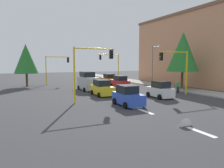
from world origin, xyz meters
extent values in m
plane|color=#353538|center=(0.00, 0.00, 0.00)|extent=(120.00, 120.00, 0.00)
cube|color=gray|center=(-5.00, 10.50, 0.07)|extent=(80.00, 4.00, 0.15)
cube|color=silver|center=(12.30, -3.00, 0.01)|extent=(2.20, 0.36, 0.01)
cone|color=silver|center=(11.00, -3.00, 0.01)|extent=(0.01, 1.10, 1.10)
cube|color=silver|center=(18.30, -3.00, 0.01)|extent=(2.20, 0.36, 0.01)
cone|color=silver|center=(17.00, -3.00, 0.01)|extent=(0.01, 1.10, 1.10)
cube|color=tan|center=(-3.98, 18.50, 6.28)|extent=(24.48, 9.00, 12.57)
cube|color=brown|center=(-3.98, 18.50, 12.82)|extent=(24.78, 9.30, 0.50)
cylinder|color=yellow|center=(6.00, -7.50, 2.89)|extent=(0.18, 0.18, 5.78)
cylinder|color=yellow|center=(6.00, -5.25, 5.63)|extent=(0.12, 4.50, 0.12)
cube|color=black|center=(6.00, -3.36, 5.05)|extent=(0.36, 0.32, 0.96)
sphere|color=red|center=(6.00, -3.18, 5.35)|extent=(0.18, 0.18, 0.18)
sphere|color=yellow|center=(6.00, -3.18, 5.05)|extent=(0.18, 0.18, 0.18)
sphere|color=green|center=(6.00, -3.18, 4.75)|extent=(0.18, 0.18, 0.18)
cylinder|color=yellow|center=(-14.00, -7.50, 2.66)|extent=(0.18, 0.18, 5.31)
cylinder|color=yellow|center=(-14.00, -5.25, 5.16)|extent=(0.12, 4.50, 0.12)
cube|color=black|center=(-14.00, -3.36, 4.58)|extent=(0.36, 0.32, 0.96)
sphere|color=red|center=(-14.00, -3.18, 4.88)|extent=(0.18, 0.18, 0.18)
sphere|color=yellow|center=(-14.00, -3.18, 4.58)|extent=(0.18, 0.18, 0.18)
sphere|color=green|center=(-14.00, -3.18, 4.28)|extent=(0.18, 0.18, 0.18)
cylinder|color=yellow|center=(6.00, 7.50, 2.81)|extent=(0.18, 0.18, 5.62)
cylinder|color=yellow|center=(6.00, 5.25, 5.47)|extent=(0.12, 4.50, 0.12)
cube|color=black|center=(6.00, 3.36, 4.89)|extent=(0.36, 0.32, 0.96)
sphere|color=red|center=(6.00, 3.18, 5.19)|extent=(0.18, 0.18, 0.18)
sphere|color=yellow|center=(6.00, 3.18, 4.89)|extent=(0.18, 0.18, 0.18)
sphere|color=green|center=(6.00, 3.18, 4.59)|extent=(0.18, 0.18, 0.18)
cylinder|color=yellow|center=(-14.00, 7.50, 2.94)|extent=(0.18, 0.18, 5.87)
cylinder|color=yellow|center=(-14.00, 5.25, 5.72)|extent=(0.12, 4.50, 0.12)
cube|color=black|center=(-14.00, 3.36, 5.14)|extent=(0.36, 0.32, 0.96)
sphere|color=red|center=(-14.00, 3.18, 5.44)|extent=(0.18, 0.18, 0.18)
sphere|color=yellow|center=(-14.00, 3.18, 5.14)|extent=(0.18, 0.18, 0.18)
sphere|color=green|center=(-14.00, 3.18, 4.84)|extent=(0.18, 0.18, 0.18)
cylinder|color=slate|center=(-4.00, 9.20, 3.50)|extent=(0.14, 0.14, 7.00)
cylinder|color=slate|center=(-3.10, 9.20, 6.80)|extent=(1.80, 0.10, 0.10)
ellipsoid|color=silver|center=(-2.20, 9.20, 6.65)|extent=(0.56, 0.28, 0.20)
cylinder|color=brown|center=(-12.00, -11.00, 1.24)|extent=(0.36, 0.36, 2.49)
cone|color=#28752D|center=(-12.00, -11.00, 4.78)|extent=(3.98, 3.98, 4.98)
cylinder|color=brown|center=(2.00, 10.50, 1.50)|extent=(0.36, 0.36, 2.99)
cone|color=#28752D|center=(2.00, 10.50, 5.78)|extent=(4.79, 4.79, 5.98)
cube|color=#B2B5BA|center=(-3.18, -3.02, 1.09)|extent=(4.80, 1.90, 1.85)
cube|color=black|center=(-3.42, -3.02, 2.40)|extent=(2.50, 1.67, 0.76)
cylinder|color=black|center=(-1.69, -2.01, 0.30)|extent=(0.60, 0.20, 0.60)
cylinder|color=black|center=(-1.69, -4.03, 0.30)|extent=(0.60, 0.20, 0.60)
cylinder|color=black|center=(-4.67, -2.01, 0.30)|extent=(0.60, 0.20, 0.60)
cylinder|color=black|center=(-4.67, -4.03, 0.30)|extent=(0.60, 0.20, 0.60)
cube|color=red|center=(-4.23, 2.88, 0.69)|extent=(4.06, 1.77, 1.05)
cube|color=black|center=(-4.03, 2.88, 1.60)|extent=(2.11, 1.56, 0.76)
cylinder|color=black|center=(-5.49, 1.93, 0.30)|extent=(0.60, 0.20, 0.60)
cylinder|color=black|center=(-5.49, 3.82, 0.30)|extent=(0.60, 0.20, 0.60)
cylinder|color=black|center=(-2.97, 1.93, 0.30)|extent=(0.60, 0.20, 0.60)
cylinder|color=black|center=(-2.97, 3.82, 0.30)|extent=(0.60, 0.20, 0.60)
cube|color=yellow|center=(2.42, -2.96, 0.69)|extent=(3.98, 1.80, 1.05)
cube|color=black|center=(2.22, -2.96, 1.60)|extent=(2.07, 1.58, 0.76)
cylinder|color=black|center=(3.65, -2.00, 0.30)|extent=(0.60, 0.20, 0.60)
cylinder|color=black|center=(3.65, -3.92, 0.30)|extent=(0.60, 0.20, 0.60)
cylinder|color=black|center=(1.18, -2.00, 0.30)|extent=(0.60, 0.20, 0.60)
cylinder|color=black|center=(1.18, -3.92, 0.30)|extent=(0.60, 0.20, 0.60)
cube|color=white|center=(6.85, 2.61, 0.69)|extent=(3.65, 1.63, 1.05)
cube|color=black|center=(7.03, 2.61, 1.60)|extent=(1.90, 1.43, 0.76)
cylinder|color=black|center=(5.72, 1.73, 0.30)|extent=(0.60, 0.20, 0.60)
cylinder|color=black|center=(5.72, 3.48, 0.30)|extent=(0.60, 0.20, 0.60)
cylinder|color=black|center=(7.98, 1.73, 0.30)|extent=(0.60, 0.20, 0.60)
cylinder|color=black|center=(7.98, 3.48, 0.30)|extent=(0.60, 0.20, 0.60)
cube|color=blue|center=(9.37, -3.09, 0.69)|extent=(3.72, 1.77, 1.05)
cube|color=black|center=(9.18, -3.09, 1.60)|extent=(1.93, 1.56, 0.76)
cylinder|color=black|center=(10.52, -2.14, 0.30)|extent=(0.60, 0.20, 0.60)
cylinder|color=black|center=(10.52, -4.04, 0.30)|extent=(0.60, 0.20, 0.60)
cylinder|color=black|center=(8.21, -2.14, 0.30)|extent=(0.60, 0.20, 0.60)
cylinder|color=black|center=(8.21, -4.04, 0.30)|extent=(0.60, 0.20, 0.60)
cube|color=orange|center=(-9.84, 3.37, 0.69)|extent=(3.83, 1.74, 1.05)
cube|color=black|center=(-9.65, 3.37, 1.60)|extent=(1.99, 1.54, 0.76)
cylinder|color=black|center=(-11.03, 2.44, 0.30)|extent=(0.60, 0.20, 0.60)
cylinder|color=black|center=(-11.03, 4.30, 0.30)|extent=(0.60, 0.20, 0.60)
cylinder|color=black|center=(-8.65, 2.44, 0.30)|extent=(0.60, 0.20, 0.60)
cylinder|color=black|center=(-8.65, 4.30, 0.30)|extent=(0.60, 0.20, 0.60)
cylinder|color=#262638|center=(4.79, 7.32, 0.42)|extent=(0.16, 0.16, 0.85)
cylinder|color=#262638|center=(4.59, 7.32, 0.42)|extent=(0.16, 0.16, 0.85)
cube|color=green|center=(4.69, 7.32, 1.15)|extent=(0.40, 0.24, 0.60)
sphere|color=tan|center=(4.69, 7.32, 1.59)|extent=(0.22, 0.22, 0.22)
camera|label=1|loc=(27.62, -13.28, 4.27)|focal=34.74mm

